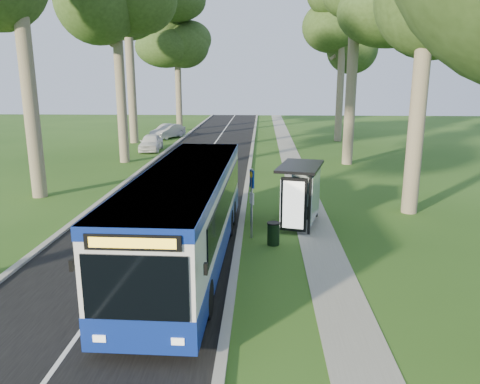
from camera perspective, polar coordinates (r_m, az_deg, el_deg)
The scene contains 14 objects.
ground at distance 15.87m, azimuth -0.46°, elevation -8.26°, with size 120.00×120.00×0.00m, color #264A17.
road at distance 25.75m, azimuth -7.03°, elevation 0.39°, with size 7.00×100.00×0.02m, color black.
kerb_east at distance 25.38m, azimuth 0.78°, elevation 0.42°, with size 0.25×100.00×0.12m, color #9E9B93.
kerb_west at distance 26.55m, azimuth -14.50°, elevation 0.57°, with size 0.25×100.00×0.12m, color #9E9B93.
centre_line at distance 25.74m, azimuth -7.03°, elevation 0.42°, with size 0.12×100.00×0.01m, color white.
footpath at distance 25.48m, azimuth 7.54°, elevation 0.23°, with size 1.50×100.00×0.02m, color gray.
bus at distance 15.24m, azimuth -6.47°, elevation -2.85°, with size 2.70×11.81×3.12m.
bus_stop_sign at distance 17.44m, azimuth 1.45°, elevation -0.45°, with size 0.18×0.36×2.68m.
bus_shelter at distance 18.85m, azimuth 7.81°, elevation 0.85°, with size 2.22×3.21×2.51m.
litter_bin at distance 17.13m, azimuth 4.10°, elevation -5.06°, with size 0.48×0.48×0.85m.
car_white at distance 39.44m, azimuth -10.81°, elevation 5.96°, with size 1.62×4.02×1.37m, color white.
car_silver at distance 47.18m, azimuth -8.80°, elevation 7.33°, with size 1.47×4.21×1.39m, color #AAACB1.
tree_west_e at distance 53.78m, azimuth -7.75°, elevation 19.79°, with size 5.20×5.20×15.65m.
tree_east_d at distance 45.47m, azimuth 12.49°, elevation 19.39°, with size 5.20×5.20×14.24m.
Camera 1 is at (0.82, -14.67, 6.00)m, focal length 35.00 mm.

